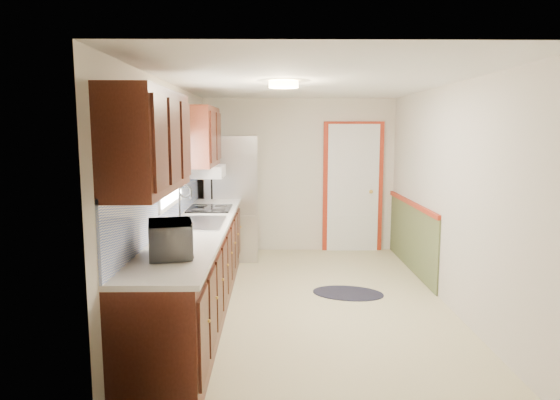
{
  "coord_description": "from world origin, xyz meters",
  "views": [
    {
      "loc": [
        -0.41,
        -5.33,
        1.91
      ],
      "look_at": [
        -0.33,
        0.06,
        1.15
      ],
      "focal_mm": 32.0,
      "sensor_mm": 36.0,
      "label": 1
    }
  ],
  "objects": [
    {
      "name": "rug",
      "position": [
        0.47,
        0.31,
        0.01
      ],
      "size": [
        0.94,
        0.72,
        0.01
      ],
      "primitive_type": "ellipsoid",
      "rotation": [
        0.0,
        0.0,
        -0.25
      ],
      "color": "black",
      "rests_on": "ground"
    },
    {
      "name": "back_wall_trim",
      "position": [
        0.99,
        2.21,
        0.89
      ],
      "size": [
        1.12,
        2.3,
        2.08
      ],
      "color": "maroon",
      "rests_on": "ground"
    },
    {
      "name": "refrigerator",
      "position": [
        -1.02,
        2.05,
        0.91
      ],
      "size": [
        0.78,
        0.77,
        1.82
      ],
      "rotation": [
        0.0,
        0.0,
        0.03
      ],
      "color": "#B7B7BC",
      "rests_on": "ground"
    },
    {
      "name": "room_shell",
      "position": [
        0.0,
        0.0,
        1.2
      ],
      "size": [
        3.2,
        5.2,
        2.52
      ],
      "color": "beige",
      "rests_on": "ground"
    },
    {
      "name": "microwave",
      "position": [
        -1.2,
        -1.55,
        1.1
      ],
      "size": [
        0.37,
        0.53,
        0.33
      ],
      "primitive_type": "imported",
      "rotation": [
        0.0,
        0.0,
        1.81
      ],
      "color": "white",
      "rests_on": "kitchen_run"
    },
    {
      "name": "ceiling_fixture",
      "position": [
        -0.3,
        -0.2,
        2.36
      ],
      "size": [
        0.3,
        0.3,
        0.06
      ],
      "primitive_type": "cylinder",
      "color": "#FFD88C",
      "rests_on": "room_shell"
    },
    {
      "name": "kitchen_run",
      "position": [
        -1.24,
        -0.29,
        0.81
      ],
      "size": [
        0.63,
        4.0,
        2.2
      ],
      "color": "#35140C",
      "rests_on": "ground"
    },
    {
      "name": "cooktop",
      "position": [
        -1.19,
        0.75,
        0.95
      ],
      "size": [
        0.52,
        0.62,
        0.02
      ],
      "primitive_type": "cube",
      "color": "black",
      "rests_on": "kitchen_run"
    }
  ]
}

